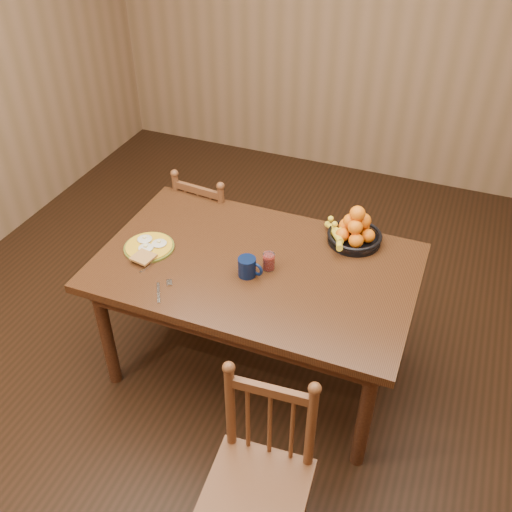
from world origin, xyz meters
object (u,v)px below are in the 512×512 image
at_px(coffee_mug, 248,267).
at_px(breakfast_plate, 149,247).
at_px(chair_near, 260,479).
at_px(fruit_bowl, 354,231).
at_px(chair_far, 212,230).
at_px(dining_table, 256,277).

bearing_deg(coffee_mug, breakfast_plate, 179.39).
distance_m(chair_near, breakfast_plate, 1.30).
distance_m(chair_near, fruit_bowl, 1.34).
bearing_deg(chair_far, breakfast_plate, 94.48).
bearing_deg(breakfast_plate, dining_table, 9.10).
bearing_deg(chair_far, dining_table, 137.54).
relative_size(dining_table, coffee_mug, 11.96).
height_order(chair_near, coffee_mug, chair_near).
bearing_deg(breakfast_plate, coffee_mug, -0.61).
distance_m(dining_table, chair_far, 0.86).
relative_size(chair_far, coffee_mug, 6.39).
bearing_deg(fruit_bowl, breakfast_plate, -154.70).
bearing_deg(dining_table, breakfast_plate, -170.90).
relative_size(chair_near, breakfast_plate, 3.04).
height_order(chair_far, chair_near, chair_near).
xyz_separation_m(breakfast_plate, fruit_bowl, (0.97, 0.46, 0.05)).
height_order(breakfast_plate, coffee_mug, coffee_mug).
distance_m(coffee_mug, fruit_bowl, 0.62).
relative_size(chair_near, fruit_bowl, 2.77).
bearing_deg(breakfast_plate, fruit_bowl, 25.30).
xyz_separation_m(dining_table, fruit_bowl, (0.41, 0.37, 0.15)).
bearing_deg(chair_far, chair_near, 126.92).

